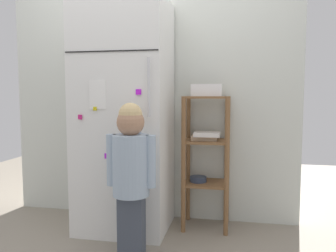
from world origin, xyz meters
TOP-DOWN VIEW (x-y plane):
  - ground_plane at (0.00, 0.00)m, footprint 6.00×6.00m
  - kitchen_wall_back at (0.00, 0.34)m, footprint 2.59×0.03m
  - refrigerator at (-0.13, 0.02)m, footprint 0.71×0.62m
  - child_standing at (0.07, -0.47)m, footprint 0.34×0.25m
  - pantry_shelf_unit at (0.51, 0.16)m, footprint 0.37×0.32m
  - fruit_bin at (0.54, 0.16)m, footprint 0.24×0.18m

SIDE VIEW (x-z plane):
  - ground_plane at x=0.00m, z-range 0.00..0.00m
  - child_standing at x=0.07m, z-range 0.11..1.16m
  - pantry_shelf_unit at x=0.51m, z-range 0.10..1.19m
  - refrigerator at x=-0.13m, z-range 0.00..1.84m
  - fruit_bin at x=0.54m, z-range 1.08..1.18m
  - kitchen_wall_back at x=0.00m, z-range 0.00..2.34m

